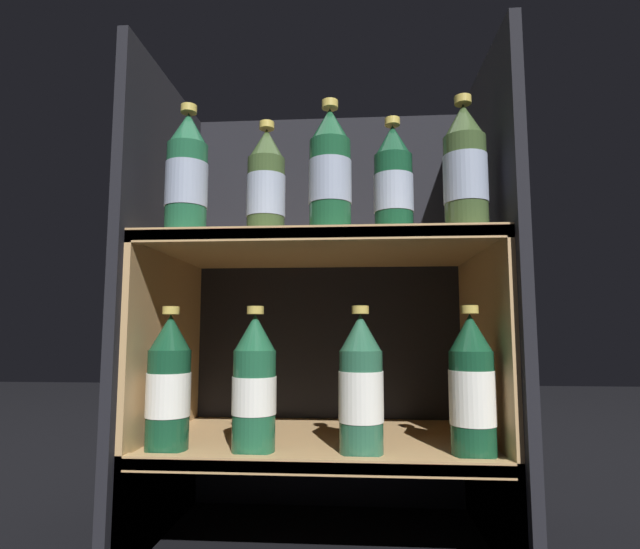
% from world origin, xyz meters
% --- Properties ---
extents(fridge_back_wall, '(0.69, 0.02, 0.93)m').
position_xyz_m(fridge_back_wall, '(0.00, 0.40, 0.47)').
color(fridge_back_wall, black).
rests_on(fridge_back_wall, ground_plane).
extents(fridge_side_left, '(0.02, 0.43, 0.93)m').
position_xyz_m(fridge_side_left, '(-0.33, 0.19, 0.47)').
color(fridge_side_left, black).
rests_on(fridge_side_left, ground_plane).
extents(fridge_side_right, '(0.02, 0.43, 0.93)m').
position_xyz_m(fridge_side_right, '(0.33, 0.19, 0.47)').
color(fridge_side_right, black).
rests_on(fridge_side_right, ground_plane).
extents(shelf_lower, '(0.65, 0.39, 0.20)m').
position_xyz_m(shelf_lower, '(0.00, 0.18, 0.16)').
color(shelf_lower, tan).
rests_on(shelf_lower, ground_plane).
extents(shelf_upper, '(0.65, 0.39, 0.58)m').
position_xyz_m(shelf_upper, '(0.00, 0.19, 0.42)').
color(shelf_upper, tan).
rests_on(shelf_upper, ground_plane).
extents(bottle_upper_front_0, '(0.08, 0.08, 0.25)m').
position_xyz_m(bottle_upper_front_0, '(-0.24, 0.06, 0.68)').
color(bottle_upper_front_0, '#1E5638').
rests_on(bottle_upper_front_0, shelf_upper).
extents(bottle_upper_front_1, '(0.08, 0.08, 0.25)m').
position_xyz_m(bottle_upper_front_1, '(0.02, 0.06, 0.68)').
color(bottle_upper_front_1, '#194C2D').
rests_on(bottle_upper_front_1, shelf_upper).
extents(bottle_upper_front_2, '(0.08, 0.08, 0.25)m').
position_xyz_m(bottle_upper_front_2, '(0.26, 0.06, 0.68)').
color(bottle_upper_front_2, '#384C28').
rests_on(bottle_upper_front_2, shelf_upper).
extents(bottle_upper_back_0, '(0.08, 0.08, 0.25)m').
position_xyz_m(bottle_upper_back_0, '(-0.11, 0.15, 0.68)').
color(bottle_upper_back_0, '#384C28').
rests_on(bottle_upper_back_0, shelf_upper).
extents(bottle_upper_back_1, '(0.08, 0.08, 0.25)m').
position_xyz_m(bottle_upper_back_1, '(0.14, 0.15, 0.68)').
color(bottle_upper_back_1, '#144228').
rests_on(bottle_upper_back_1, shelf_upper).
extents(bottle_lower_front_0, '(0.08, 0.08, 0.25)m').
position_xyz_m(bottle_lower_front_0, '(-0.26, 0.06, 0.31)').
color(bottle_lower_front_0, '#144228').
rests_on(bottle_lower_front_0, shelf_lower).
extents(bottle_lower_front_1, '(0.08, 0.08, 0.25)m').
position_xyz_m(bottle_lower_front_1, '(-0.11, 0.06, 0.31)').
color(bottle_lower_front_1, '#1E5638').
rests_on(bottle_lower_front_1, shelf_lower).
extents(bottle_lower_front_2, '(0.08, 0.08, 0.25)m').
position_xyz_m(bottle_lower_front_2, '(0.08, 0.06, 0.31)').
color(bottle_lower_front_2, '#285B42').
rests_on(bottle_lower_front_2, shelf_lower).
extents(bottle_lower_front_3, '(0.08, 0.08, 0.25)m').
position_xyz_m(bottle_lower_front_3, '(0.26, 0.06, 0.31)').
color(bottle_lower_front_3, '#144228').
rests_on(bottle_lower_front_3, shelf_lower).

